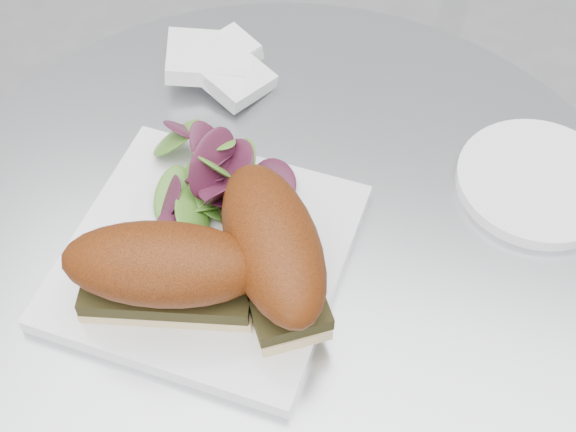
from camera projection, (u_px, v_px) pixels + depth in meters
The scene contains 7 objects.
table at pixel (283, 369), 0.92m from camera, with size 0.70×0.70×0.73m.
plate at pixel (207, 255), 0.71m from camera, with size 0.24×0.24×0.02m, color white.
sandwich_left at pixel (164, 270), 0.64m from camera, with size 0.17×0.10×0.08m.
sandwich_right at pixel (273, 248), 0.65m from camera, with size 0.15×0.18×0.08m.
salad at pixel (208, 168), 0.73m from camera, with size 0.13×0.13×0.05m, color #619C33, non-canonical shape.
napkin at pixel (221, 73), 0.85m from camera, with size 0.11×0.11×0.02m, color white, non-canonical shape.
saucer at pixel (537, 182), 0.76m from camera, with size 0.15×0.15×0.01m, color white.
Camera 1 is at (0.11, -0.40, 1.32)m, focal length 50.00 mm.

